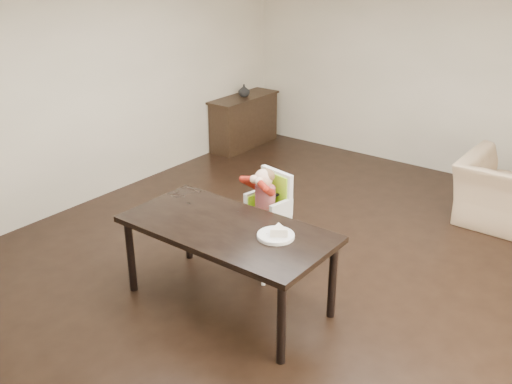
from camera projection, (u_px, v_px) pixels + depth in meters
ground at (297, 274)px, 5.48m from camera, size 7.00×7.00×0.00m
room_walls at (303, 82)px, 4.74m from camera, size 6.02×7.02×2.71m
dining_table at (227, 235)px, 4.78m from camera, size 1.80×0.90×0.75m
high_chair at (267, 198)px, 5.35m from camera, size 0.50×0.50×1.02m
plate at (277, 234)px, 4.56m from camera, size 0.36×0.36×0.09m
sideboard at (244, 121)px, 8.84m from camera, size 0.44×1.26×0.79m
vase at (244, 91)px, 8.65m from camera, size 0.21×0.22×0.18m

